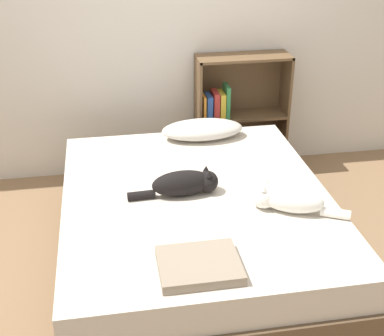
# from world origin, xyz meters

# --- Properties ---
(ground_plane) EXTENTS (8.00, 8.00, 0.00)m
(ground_plane) POSITION_xyz_m (0.00, 0.00, 0.00)
(ground_plane) COLOR #846647
(wall_back) EXTENTS (8.00, 0.06, 2.50)m
(wall_back) POSITION_xyz_m (0.00, 1.35, 1.25)
(wall_back) COLOR silver
(wall_back) RESTS_ON ground_plane
(bed) EXTENTS (1.59, 1.90, 0.49)m
(bed) POSITION_xyz_m (0.00, 0.00, 0.24)
(bed) COLOR brown
(bed) RESTS_ON ground_plane
(pillow) EXTENTS (0.58, 0.28, 0.13)m
(pillow) POSITION_xyz_m (0.18, 0.78, 0.56)
(pillow) COLOR beige
(pillow) RESTS_ON bed
(cat_light) EXTENTS (0.51, 0.31, 0.16)m
(cat_light) POSITION_xyz_m (0.46, -0.26, 0.56)
(cat_light) COLOR white
(cat_light) RESTS_ON bed
(cat_dark) EXTENTS (0.54, 0.16, 0.15)m
(cat_dark) POSITION_xyz_m (-0.06, 0.01, 0.57)
(cat_dark) COLOR black
(cat_dark) RESTS_ON bed
(bookshelf) EXTENTS (0.72, 0.26, 0.96)m
(bookshelf) POSITION_xyz_m (0.55, 1.21, 0.50)
(bookshelf) COLOR brown
(bookshelf) RESTS_ON ground_plane
(blanket_fold) EXTENTS (0.38, 0.31, 0.05)m
(blanket_fold) POSITION_xyz_m (-0.11, -0.69, 0.52)
(blanket_fold) COLOR gray
(blanket_fold) RESTS_ON bed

